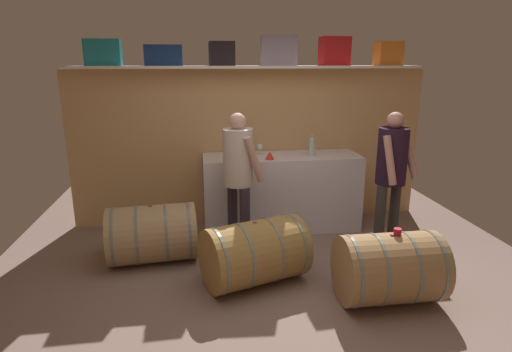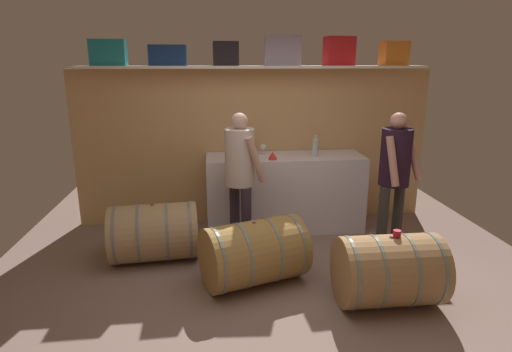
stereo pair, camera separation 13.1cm
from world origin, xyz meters
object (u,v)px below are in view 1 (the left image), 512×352
object	(u,v)px
wine_barrel_near	(389,268)
wine_barrel_flank	(152,234)
toolcase_navy	(164,55)
wine_bottle_clear	(312,146)
wine_bottle_green	(246,142)
winemaker_pouring	(238,167)
visitor_tasting	(392,166)
wine_glass	(260,147)
toolcase_teal	(103,53)
toolcase_orange	(388,53)
tasting_cup	(398,232)
work_cabinet	(281,192)
toolcase_red	(334,51)
toolcase_grey	(279,51)
wine_barrel_far	(255,253)
red_funnel	(270,155)
toolcase_black	(222,54)

from	to	relation	value
wine_barrel_near	wine_barrel_flank	bearing A→B (deg)	153.03
toolcase_navy	wine_bottle_clear	xyz separation A→B (m)	(1.76, -0.28, -1.08)
wine_bottle_green	wine_barrel_near	xyz separation A→B (m)	(1.04, -2.06, -0.78)
wine_barrel_near	winemaker_pouring	world-z (taller)	winemaker_pouring
visitor_tasting	wine_glass	bearing A→B (deg)	-63.49
toolcase_teal	winemaker_pouring	distance (m)	2.08
wine_bottle_clear	visitor_tasting	world-z (taller)	visitor_tasting
wine_glass	toolcase_orange	bearing A→B (deg)	4.85
tasting_cup	work_cabinet	bearing A→B (deg)	109.56
toolcase_red	wine_barrel_flank	bearing A→B (deg)	-160.25
toolcase_teal	toolcase_red	bearing A→B (deg)	-2.87
toolcase_navy	toolcase_grey	bearing A→B (deg)	-1.13
toolcase_grey	wine_bottle_green	size ratio (longest dim) A/B	1.32
toolcase_red	wine_barrel_flank	world-z (taller)	toolcase_red
toolcase_navy	wine_barrel_far	size ratio (longest dim) A/B	0.40
red_funnel	visitor_tasting	distance (m)	1.40
tasting_cup	wine_bottle_clear	bearing A→B (deg)	99.26
toolcase_red	red_funnel	bearing A→B (deg)	-159.26
tasting_cup	red_funnel	bearing A→B (deg)	116.77
toolcase_teal	toolcase_black	distance (m)	1.37
toolcase_black	work_cabinet	distance (m)	1.86
toolcase_grey	red_funnel	distance (m)	1.29
toolcase_navy	toolcase_teal	bearing A→B (deg)	178.87
toolcase_teal	wine_barrel_far	world-z (taller)	toolcase_teal
wine_barrel_flank	tasting_cup	size ratio (longest dim) A/B	14.27
wine_glass	visitor_tasting	size ratio (longest dim) A/B	0.09
toolcase_teal	work_cabinet	bearing A→B (deg)	-9.02
wine_bottle_green	wine_glass	bearing A→B (deg)	-36.84
wine_glass	red_funnel	world-z (taller)	wine_glass
wine_barrel_far	visitor_tasting	xyz separation A→B (m)	(1.62, 0.61, 0.65)
work_cabinet	visitor_tasting	bearing A→B (deg)	-34.84
toolcase_red	tasting_cup	xyz separation A→B (m)	(-0.03, -2.08, -1.55)
wine_bottle_green	visitor_tasting	bearing A→B (deg)	-32.39
toolcase_red	wine_bottle_clear	distance (m)	1.21
wine_barrel_near	winemaker_pouring	distance (m)	1.88
work_cabinet	wine_barrel_near	world-z (taller)	work_cabinet
wine_bottle_green	visitor_tasting	world-z (taller)	visitor_tasting
toolcase_navy	toolcase_black	bearing A→B (deg)	-1.13
toolcase_orange	wine_bottle_green	bearing A→B (deg)	-179.82
toolcase_orange	wine_glass	xyz separation A→B (m)	(-1.66, -0.14, -1.14)
winemaker_pouring	visitor_tasting	distance (m)	1.70
toolcase_orange	wine_glass	bearing A→B (deg)	-175.59
work_cabinet	wine_barrel_near	size ratio (longest dim) A/B	2.22
toolcase_teal	wine_bottle_clear	bearing A→B (deg)	-9.46
toolcase_black	wine_bottle_green	xyz separation A→B (m)	(0.28, -0.02, -1.08)
wine_bottle_green	wine_barrel_far	distance (m)	1.76
toolcase_red	visitor_tasting	bearing A→B (deg)	-71.89
work_cabinet	toolcase_grey	bearing A→B (deg)	94.37
toolcase_navy	wine_barrel_flank	bearing A→B (deg)	-99.91
wine_glass	wine_barrel_far	xyz separation A→B (m)	(-0.26, -1.45, -0.73)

